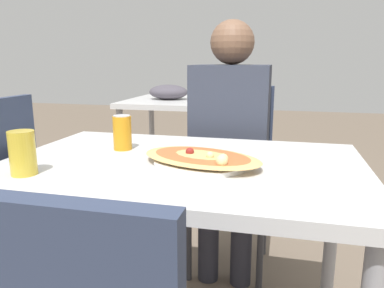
% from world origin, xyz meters
% --- Properties ---
extents(dining_table, '(1.15, 0.77, 0.74)m').
position_xyz_m(dining_table, '(0.00, 0.00, 0.65)').
color(dining_table, silver).
rests_on(dining_table, ground_plane).
extents(chair_far_seated, '(0.40, 0.40, 0.92)m').
position_xyz_m(chair_far_seated, '(0.07, 0.72, 0.52)').
color(chair_far_seated, '#2D3851').
rests_on(chair_far_seated, ground_plane).
extents(person_seated, '(0.35, 0.30, 1.23)m').
position_xyz_m(person_seated, '(0.07, 0.60, 0.72)').
color(person_seated, '#2D2D38').
rests_on(person_seated, ground_plane).
extents(pizza_main, '(0.45, 0.35, 0.06)m').
position_xyz_m(pizza_main, '(0.07, -0.03, 0.75)').
color(pizza_main, white).
rests_on(pizza_main, dining_table).
extents(soda_can, '(0.07, 0.07, 0.12)m').
position_xyz_m(soda_can, '(-0.25, 0.10, 0.80)').
color(soda_can, orange).
rests_on(soda_can, dining_table).
extents(drink_glass, '(0.07, 0.07, 0.13)m').
position_xyz_m(drink_glass, '(-0.40, -0.25, 0.80)').
color(drink_glass, gold).
rests_on(drink_glass, dining_table).
extents(background_table, '(1.10, 0.80, 0.86)m').
position_xyz_m(background_table, '(-0.44, 1.82, 0.68)').
color(background_table, silver).
rests_on(background_table, ground_plane).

